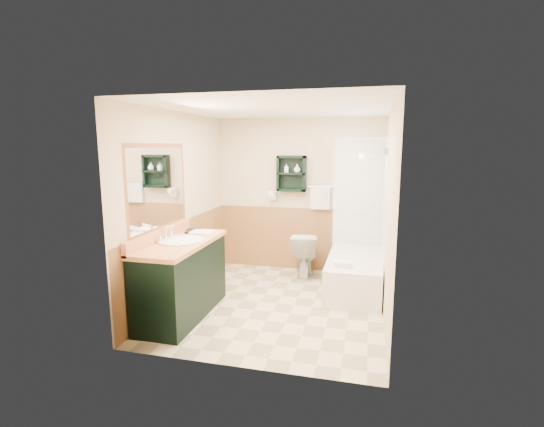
{
  "coord_description": "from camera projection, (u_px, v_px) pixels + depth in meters",
  "views": [
    {
      "loc": [
        1.08,
        -4.6,
        1.97
      ],
      "look_at": [
        -0.11,
        0.2,
        1.12
      ],
      "focal_mm": 26.0,
      "sensor_mm": 36.0,
      "label": 1
    }
  ],
  "objects": [
    {
      "name": "curtain_rod",
      "position": [
        329.0,
        144.0,
        5.24
      ],
      "size": [
        0.03,
        1.6,
        0.03
      ],
      "primitive_type": "cylinder",
      "rotation": [
        1.57,
        0.0,
        0.0
      ],
      "color": "silver",
      "rests_on": "back_wall"
    },
    {
      "name": "tile_accent",
      "position": [
        386.0,
        151.0,
        5.08
      ],
      "size": [
        1.5,
        1.5,
        0.1
      ],
      "primitive_type": null,
      "color": "#164D39",
      "rests_on": "right_wall"
    },
    {
      "name": "counter_towel",
      "position": [
        202.0,
        233.0,
        4.84
      ],
      "size": [
        0.27,
        0.21,
        0.04
      ],
      "primitive_type": "cube",
      "color": "white",
      "rests_on": "vanity"
    },
    {
      "name": "wall_shelf",
      "position": [
        291.0,
        173.0,
        6.09
      ],
      "size": [
        0.45,
        0.15,
        0.55
      ],
      "primitive_type": "cube",
      "color": "black",
      "rests_on": "back_wall"
    },
    {
      "name": "floor",
      "position": [
        277.0,
        303.0,
        4.99
      ],
      "size": [
        3.0,
        3.0,
        0.0
      ],
      "primitive_type": "plane",
      "color": "beige",
      "rests_on": "ground"
    },
    {
      "name": "right_wall",
      "position": [
        390.0,
        215.0,
        4.47
      ],
      "size": [
        0.04,
        3.0,
        2.4
      ],
      "primitive_type": "cube",
      "color": "#F2E6BD",
      "rests_on": "ground"
    },
    {
      "name": "ceiling",
      "position": [
        277.0,
        107.0,
        4.58
      ],
      "size": [
        2.6,
        3.0,
        0.04
      ],
      "primitive_type": "cube",
      "color": "white",
      "rests_on": "back_wall"
    },
    {
      "name": "wainscot_back",
      "position": [
        298.0,
        239.0,
        6.32
      ],
      "size": [
        2.58,
        2.58,
        1.0
      ],
      "primitive_type": null,
      "color": "#B57649",
      "rests_on": "back_wall"
    },
    {
      "name": "mirror_frame",
      "position": [
        158.0,
        187.0,
        4.51
      ],
      "size": [
        1.3,
        1.3,
        1.0
      ],
      "primitive_type": null,
      "color": "#985731",
      "rests_on": "left_wall"
    },
    {
      "name": "wainscot_left",
      "position": [
        182.0,
        259.0,
        5.21
      ],
      "size": [
        2.98,
        2.98,
        1.0
      ],
      "primitive_type": null,
      "color": "#B57649",
      "rests_on": "left_wall"
    },
    {
      "name": "tile_right",
      "position": [
        384.0,
        216.0,
        5.22
      ],
      "size": [
        1.5,
        1.5,
        2.1
      ],
      "primitive_type": null,
      "color": "white",
      "rests_on": "right_wall"
    },
    {
      "name": "vanity_book",
      "position": [
        186.0,
        222.0,
        4.97
      ],
      "size": [
        0.18,
        0.08,
        0.24
      ],
      "primitive_type": "imported",
      "rotation": [
        0.0,
        0.0,
        0.31
      ],
      "color": "black",
      "rests_on": "vanity"
    },
    {
      "name": "tub_towel",
      "position": [
        343.0,
        264.0,
        4.94
      ],
      "size": [
        0.22,
        0.18,
        0.07
      ],
      "primitive_type": "cube",
      "color": "white",
      "rests_on": "bathtub"
    },
    {
      "name": "back_wall",
      "position": [
        299.0,
        195.0,
        6.24
      ],
      "size": [
        2.6,
        0.04,
        2.4
      ],
      "primitive_type": "cube",
      "color": "#F2E6BD",
      "rests_on": "ground"
    },
    {
      "name": "mirror_glass",
      "position": [
        159.0,
        187.0,
        4.51
      ],
      "size": [
        1.2,
        1.2,
        0.9
      ],
      "primitive_type": null,
      "color": "white",
      "rests_on": "left_wall"
    },
    {
      "name": "bathtub",
      "position": [
        354.0,
        274.0,
        5.41
      ],
      "size": [
        0.71,
        1.5,
        0.47
      ],
      "primitive_type": "cube",
      "color": "white",
      "rests_on": "ground"
    },
    {
      "name": "toilet",
      "position": [
        305.0,
        254.0,
        5.99
      ],
      "size": [
        0.45,
        0.73,
        0.68
      ],
      "primitive_type": "imported",
      "rotation": [
        0.0,
        0.0,
        3.23
      ],
      "color": "white",
      "rests_on": "ground"
    },
    {
      "name": "tile_back",
      "position": [
        365.0,
        207.0,
        5.98
      ],
      "size": [
        0.95,
        0.95,
        2.1
      ],
      "primitive_type": null,
      "color": "white",
      "rests_on": "back_wall"
    },
    {
      "name": "shower_curtain",
      "position": [
        328.0,
        205.0,
        5.55
      ],
      "size": [
        1.05,
        1.05,
        1.7
      ],
      "primitive_type": null,
      "color": "beige",
      "rests_on": "curtain_rod"
    },
    {
      "name": "soap_bottle_a",
      "position": [
        286.0,
        170.0,
        6.1
      ],
      "size": [
        0.1,
        0.14,
        0.06
      ],
      "primitive_type": "imported",
      "rotation": [
        0.0,
        0.0,
        0.29
      ],
      "color": "white",
      "rests_on": "wall_shelf"
    },
    {
      "name": "vanity",
      "position": [
        182.0,
        279.0,
        4.57
      ],
      "size": [
        0.59,
        1.41,
        0.89
      ],
      "primitive_type": "cube",
      "color": "black",
      "rests_on": "ground"
    },
    {
      "name": "towel_bar",
      "position": [
        321.0,
        187.0,
        6.06
      ],
      "size": [
        0.4,
        0.06,
        0.4
      ],
      "primitive_type": null,
      "color": "white",
      "rests_on": "back_wall"
    },
    {
      "name": "hair_dryer",
      "position": [
        273.0,
        195.0,
        6.25
      ],
      "size": [
        0.1,
        0.24,
        0.18
      ],
      "primitive_type": null,
      "color": "white",
      "rests_on": "back_wall"
    },
    {
      "name": "soap_bottle_b",
      "position": [
        297.0,
        169.0,
        6.05
      ],
      "size": [
        0.14,
        0.16,
        0.1
      ],
      "primitive_type": "imported",
      "rotation": [
        0.0,
        0.0,
        -0.38
      ],
      "color": "white",
      "rests_on": "wall_shelf"
    },
    {
      "name": "left_wall",
      "position": [
        178.0,
        206.0,
        5.1
      ],
      "size": [
        0.04,
        3.0,
        2.4
      ],
      "primitive_type": "cube",
      "color": "#F2E6BD",
      "rests_on": "ground"
    }
  ]
}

